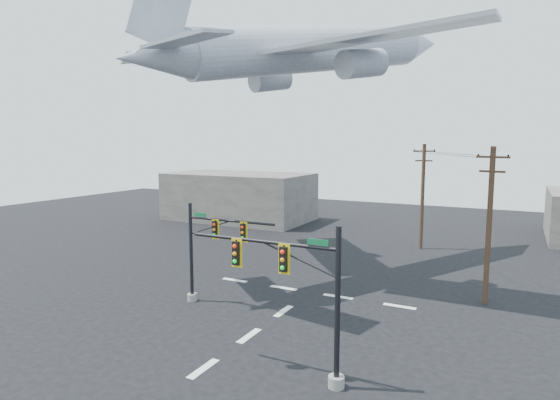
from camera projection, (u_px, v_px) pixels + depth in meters
The scene contains 9 objects.
ground at pixel (203, 369), 20.90m from camera, with size 120.00×120.00×0.00m, color black.
lane_markings at pixel (262, 327), 25.61m from camera, with size 14.00×21.20×0.01m.
signal_mast_near at pixel (302, 296), 19.53m from camera, with size 7.38×0.75×6.78m.
signal_mast_far at pixel (208, 251), 28.78m from camera, with size 6.26×0.69×6.30m.
utility_pole_a at pixel (489, 223), 28.69m from camera, with size 1.91×0.71×9.81m.
utility_pole_b at pixel (423, 194), 43.68m from camera, with size 2.00×0.34×9.86m.
power_lines at pixel (451, 154), 35.69m from camera, with size 8.24×13.70×0.03m.
airliner at pixel (313, 51), 35.67m from camera, with size 26.67×29.20×8.17m.
building_left at pixel (239, 196), 60.47m from camera, with size 18.00×10.00×6.00m, color slate.
Camera 1 is at (12.07, -16.05, 10.12)m, focal length 30.00 mm.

